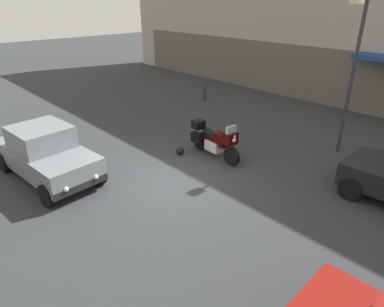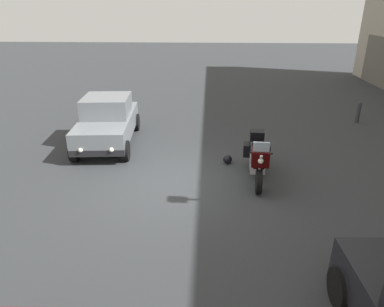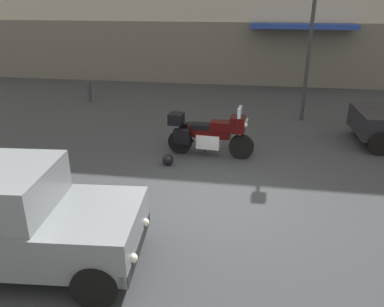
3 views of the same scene
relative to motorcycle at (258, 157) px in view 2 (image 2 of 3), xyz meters
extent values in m
plane|color=#2D3033|center=(0.48, -2.32, -0.62)|extent=(80.00, 80.00, 0.00)
cylinder|color=black|center=(0.85, -0.06, -0.30)|extent=(0.65, 0.19, 0.64)
cylinder|color=black|center=(-0.76, 0.05, -0.30)|extent=(0.65, 0.19, 0.64)
cylinder|color=#B7B7BC|center=(0.83, -0.06, 0.13)|extent=(0.33, 0.09, 0.68)
cube|color=#B7B7BC|center=(0.01, 0.00, -0.20)|extent=(0.63, 0.44, 0.36)
cube|color=black|center=(0.01, 0.00, 0.04)|extent=(1.12, 0.36, 0.28)
cube|color=black|center=(0.30, -0.02, 0.22)|extent=(0.54, 0.38, 0.24)
cube|color=black|center=(-0.19, 0.01, 0.18)|extent=(0.58, 0.34, 0.12)
cube|color=black|center=(0.73, -0.05, 0.30)|extent=(0.39, 0.46, 0.40)
cube|color=#8C9EAD|center=(0.77, -0.06, 0.60)|extent=(0.11, 0.40, 0.28)
sphere|color=#EAEACC|center=(0.91, -0.07, 0.30)|extent=(0.14, 0.14, 0.14)
cylinder|color=black|center=(0.65, -0.05, 0.40)|extent=(0.08, 0.62, 0.04)
cylinder|color=#B7B7BC|center=(-0.58, 0.24, -0.32)|extent=(0.56, 0.13, 0.09)
cube|color=black|center=(-0.62, 0.32, -0.04)|extent=(0.41, 0.23, 0.36)
cube|color=black|center=(-0.66, -0.24, -0.04)|extent=(0.41, 0.23, 0.36)
cube|color=black|center=(-0.86, 0.06, 0.33)|extent=(0.39, 0.42, 0.28)
cylinder|color=black|center=(-0.13, 0.19, -0.47)|extent=(0.03, 0.13, 0.29)
sphere|color=black|center=(-0.92, -0.77, -0.48)|extent=(0.28, 0.28, 0.28)
cube|color=slate|center=(-2.39, -4.82, 0.04)|extent=(3.92, 1.95, 0.68)
cube|color=slate|center=(-2.54, -4.83, 0.70)|extent=(1.72, 1.64, 0.64)
cube|color=#8C9EAD|center=(-1.79, -4.77, 0.70)|extent=(0.18, 1.39, 0.54)
cube|color=#8C9EAD|center=(-3.29, -4.90, 0.70)|extent=(0.18, 1.39, 0.51)
cube|color=black|center=(-0.55, -4.67, -0.20)|extent=(0.26, 1.64, 0.20)
cube|color=black|center=(-4.23, -4.97, -0.20)|extent=(0.26, 1.64, 0.20)
cylinder|color=black|center=(-1.01, -3.92, -0.30)|extent=(0.66, 0.27, 0.64)
cylinder|color=black|center=(-0.88, -5.48, -0.30)|extent=(0.66, 0.27, 0.64)
cylinder|color=black|center=(-3.90, -4.16, -0.30)|extent=(0.66, 0.27, 0.64)
cylinder|color=black|center=(-3.77, -5.72, -0.30)|extent=(0.66, 0.27, 0.64)
sphere|color=silver|center=(-0.53, -4.21, -0.08)|extent=(0.14, 0.14, 0.14)
sphere|color=silver|center=(-0.46, -5.11, -0.08)|extent=(0.14, 0.14, 0.14)
cube|color=black|center=(4.02, 1.60, -0.20)|extent=(0.18, 1.76, 0.20)
cylinder|color=black|center=(4.45, 0.77, -0.30)|extent=(0.65, 0.24, 0.64)
cylinder|color=#333338|center=(-5.30, 4.77, -0.23)|extent=(0.16, 0.16, 0.79)
sphere|color=#333338|center=(-5.30, 4.77, 0.16)|extent=(0.16, 0.16, 0.16)
camera|label=1|loc=(7.35, -7.86, 4.49)|focal=31.63mm
camera|label=2|loc=(8.79, -1.38, 3.81)|focal=32.50mm
camera|label=3|loc=(1.04, -9.28, 3.30)|focal=35.87mm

